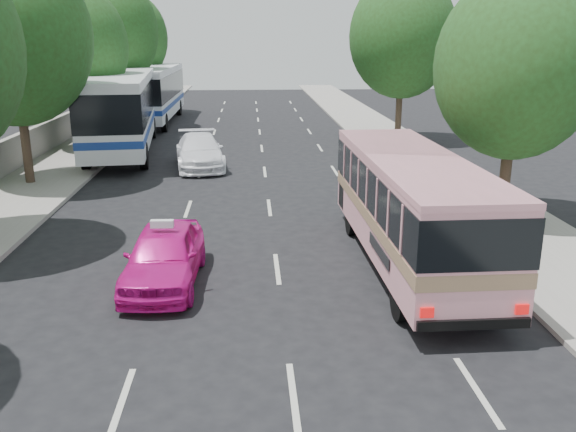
{
  "coord_description": "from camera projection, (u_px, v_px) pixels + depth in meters",
  "views": [
    {
      "loc": [
        0.33,
        -11.05,
        5.92
      ],
      "look_at": [
        1.26,
        3.5,
        1.6
      ],
      "focal_mm": 38.0,
      "sensor_mm": 36.0,
      "label": 1
    }
  ],
  "objects": [
    {
      "name": "ground",
      "position": [
        237.0,
        343.0,
        12.23
      ],
      "size": [
        120.0,
        120.0,
        0.0
      ],
      "primitive_type": "plane",
      "color": "black",
      "rests_on": "ground"
    },
    {
      "name": "sidewalk_left",
      "position": [
        75.0,
        156.0,
        30.83
      ],
      "size": [
        4.0,
        90.0,
        0.15
      ],
      "primitive_type": "cube",
      "color": "#9E998E",
      "rests_on": "ground"
    },
    {
      "name": "sidewalk_right",
      "position": [
        406.0,
        152.0,
        31.87
      ],
      "size": [
        4.0,
        90.0,
        0.12
      ],
      "primitive_type": "cube",
      "color": "#9E998E",
      "rests_on": "ground"
    },
    {
      "name": "low_wall",
      "position": [
        37.0,
        140.0,
        30.48
      ],
      "size": [
        0.3,
        90.0,
        1.5
      ],
      "primitive_type": "cube",
      "color": "#9E998E",
      "rests_on": "sidewalk_left"
    },
    {
      "name": "tree_left_c",
      "position": [
        13.0,
        30.0,
        23.31
      ],
      "size": [
        6.0,
        6.0,
        9.35
      ],
      "color": "#38281E",
      "rests_on": "ground"
    },
    {
      "name": "tree_left_d",
      "position": [
        74.0,
        42.0,
        31.11
      ],
      "size": [
        5.52,
        5.52,
        8.6
      ],
      "color": "#38281E",
      "rests_on": "ground"
    },
    {
      "name": "tree_left_e",
      "position": [
        109.0,
        27.0,
        38.54
      ],
      "size": [
        6.3,
        6.3,
        9.82
      ],
      "color": "#38281E",
      "rests_on": "ground"
    },
    {
      "name": "tree_left_f",
      "position": [
        130.0,
        35.0,
        46.3
      ],
      "size": [
        5.88,
        5.88,
        9.16
      ],
      "color": "#38281E",
      "rests_on": "ground"
    },
    {
      "name": "tree_right_near",
      "position": [
        520.0,
        60.0,
        18.89
      ],
      "size": [
        5.1,
        5.1,
        7.95
      ],
      "color": "#38281E",
      "rests_on": "ground"
    },
    {
      "name": "tree_right_far",
      "position": [
        404.0,
        32.0,
        33.96
      ],
      "size": [
        6.0,
        6.0,
        9.35
      ],
      "color": "#38281E",
      "rests_on": "ground"
    },
    {
      "name": "pink_bus",
      "position": [
        411.0,
        199.0,
        15.81
      ],
      "size": [
        2.5,
        9.37,
        2.98
      ],
      "rotation": [
        0.0,
        0.0,
        0.01
      ],
      "color": "pink",
      "rests_on": "ground"
    },
    {
      "name": "pink_taxi",
      "position": [
        164.0,
        256.0,
        14.98
      ],
      "size": [
        1.88,
        4.35,
        1.46
      ],
      "primitive_type": "imported",
      "rotation": [
        0.0,
        0.0,
        -0.04
      ],
      "color": "#DF1391",
      "rests_on": "ground"
    },
    {
      "name": "white_pickup",
      "position": [
        200.0,
        151.0,
        28.4
      ],
      "size": [
        2.75,
        5.41,
        1.5
      ],
      "primitive_type": "imported",
      "rotation": [
        0.0,
        0.0,
        0.13
      ],
      "color": "white",
      "rests_on": "ground"
    },
    {
      "name": "tour_coach_front",
      "position": [
        122.0,
        106.0,
        31.74
      ],
      "size": [
        4.29,
        13.7,
        4.03
      ],
      "rotation": [
        0.0,
        0.0,
        0.1
      ],
      "color": "white",
      "rests_on": "ground"
    },
    {
      "name": "tour_coach_rear",
      "position": [
        154.0,
        89.0,
        42.71
      ],
      "size": [
        2.79,
        12.86,
        3.85
      ],
      "rotation": [
        0.0,
        0.0,
        -0.0
      ],
      "color": "white",
      "rests_on": "ground"
    },
    {
      "name": "taxi_roof_sign",
      "position": [
        162.0,
        224.0,
        14.74
      ],
      "size": [
        0.56,
        0.2,
        0.18
      ],
      "primitive_type": "cube",
      "rotation": [
        0.0,
        0.0,
        -0.04
      ],
      "color": "silver",
      "rests_on": "pink_taxi"
    }
  ]
}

